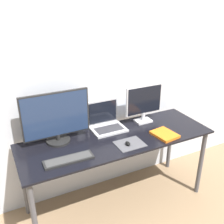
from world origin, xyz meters
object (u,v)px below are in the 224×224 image
Objects in this scene: keyboard at (69,160)px; mouse at (128,143)px; monitor_left at (56,118)px; book at (165,134)px; monitor_right at (144,102)px; laptop at (106,122)px.

mouse is (0.52, -0.01, 0.01)m from keyboard.
monitor_left is 0.98m from book.
monitor_right is 1.62× the size of book.
monitor_right reaches higher than keyboard.
mouse is (0.51, -0.33, -0.21)m from monitor_left.
monitor_left reaches higher than keyboard.
book is at bearing -42.79° from laptop.
keyboard is (-0.01, -0.32, -0.22)m from monitor_left.
monitor_left is 0.65m from mouse.
book is at bearing -0.73° from keyboard.
laptop reaches higher than mouse.
monitor_left is 9.76× the size of mouse.
monitor_right is at bearing -7.13° from laptop.
keyboard is at bearing -91.72° from monitor_left.
keyboard is 0.91m from book.
book is (0.91, -0.01, 0.00)m from keyboard.
monitor_left is 0.88m from monitor_right.
monitor_left is 0.39m from keyboard.
book is (0.41, -0.38, -0.05)m from laptop.
keyboard is (-0.50, -0.37, -0.05)m from laptop.
monitor_left is at bearing -174.22° from laptop.
book is at bearing 0.05° from mouse.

